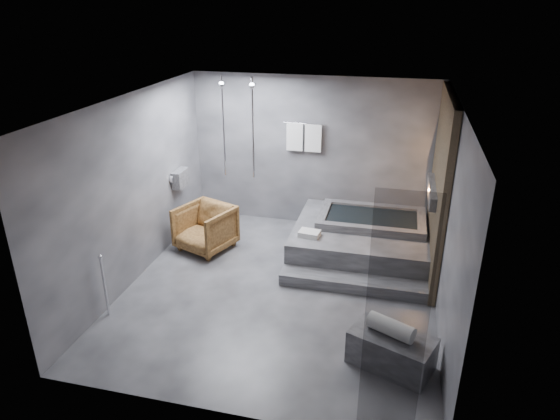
# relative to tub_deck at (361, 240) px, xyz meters

# --- Properties ---
(room) EXTENTS (5.00, 5.04, 2.82)m
(room) POSITION_rel_tub_deck_xyz_m (-0.65, -1.21, 1.48)
(room) COLOR #313134
(room) RESTS_ON ground
(tub_deck) EXTENTS (2.20, 2.00, 0.50)m
(tub_deck) POSITION_rel_tub_deck_xyz_m (0.00, 0.00, 0.00)
(tub_deck) COLOR #37373A
(tub_deck) RESTS_ON ground
(tub_step) EXTENTS (2.20, 0.36, 0.18)m
(tub_step) POSITION_rel_tub_deck_xyz_m (0.00, -1.18, -0.16)
(tub_step) COLOR #37373A
(tub_step) RESTS_ON ground
(concrete_bench) EXTENTS (1.08, 0.84, 0.43)m
(concrete_bench) POSITION_rel_tub_deck_xyz_m (0.62, -2.77, -0.04)
(concrete_bench) COLOR #313134
(concrete_bench) RESTS_ON ground
(driftwood_chair) EXTENTS (1.09, 1.10, 0.78)m
(driftwood_chair) POSITION_rel_tub_deck_xyz_m (-2.62, -0.47, 0.14)
(driftwood_chair) COLOR #452911
(driftwood_chair) RESTS_ON ground
(rolled_towel) EXTENTS (0.59, 0.42, 0.20)m
(rolled_towel) POSITION_rel_tub_deck_xyz_m (0.59, -2.76, 0.28)
(rolled_towel) COLOR white
(rolled_towel) RESTS_ON concrete_bench
(deck_towel) EXTENTS (0.35, 0.28, 0.09)m
(deck_towel) POSITION_rel_tub_deck_xyz_m (-0.78, -0.57, 0.29)
(deck_towel) COLOR silver
(deck_towel) RESTS_ON tub_deck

